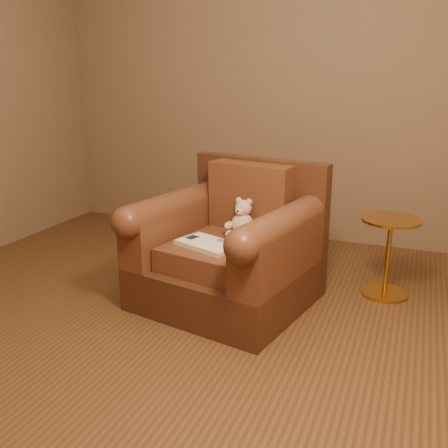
% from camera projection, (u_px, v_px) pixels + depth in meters
% --- Properties ---
extents(floor, '(4.00, 4.00, 0.00)m').
position_uv_depth(floor, '(166.00, 329.00, 2.87)').
color(floor, brown).
rests_on(floor, ground).
extents(room, '(4.02, 4.02, 2.71)m').
position_uv_depth(room, '(155.00, 7.00, 2.39)').
color(room, '#7B604B').
rests_on(room, ground).
extents(armchair, '(1.14, 1.10, 0.88)m').
position_uv_depth(armchair, '(231.00, 250.00, 3.17)').
color(armchair, '#432316').
rests_on(armchair, floor).
extents(teddy_bear, '(0.18, 0.21, 0.25)m').
position_uv_depth(teddy_bear, '(242.00, 222.00, 3.17)').
color(teddy_bear, beige).
rests_on(teddy_bear, armchair).
extents(guidebook, '(0.42, 0.33, 0.03)m').
position_uv_depth(guidebook, '(208.00, 244.00, 2.99)').
color(guidebook, beige).
rests_on(guidebook, armchair).
extents(side_table, '(0.38, 0.38, 0.53)m').
position_uv_depth(side_table, '(388.00, 255.00, 3.25)').
color(side_table, gold).
rests_on(side_table, floor).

